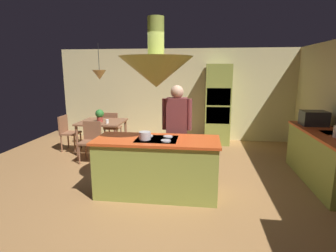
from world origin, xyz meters
name	(u,v)px	position (x,y,z in m)	size (l,w,h in m)	color
ground	(159,188)	(0.00, 0.00, 0.00)	(8.16, 8.16, 0.00)	#9E7042
wall_back	(178,95)	(0.00, 3.45, 1.27)	(6.80, 0.10, 2.55)	beige
kitchen_island	(157,166)	(0.00, -0.20, 0.46)	(1.95, 0.79, 0.94)	#939E42
counter_run_right	(325,157)	(2.84, 0.60, 0.47)	(0.73, 2.12, 0.92)	#939E42
oven_tower	(218,105)	(1.10, 3.04, 1.06)	(0.66, 0.62, 2.12)	#939E42
dining_table	(102,125)	(-1.70, 1.90, 0.66)	(1.04, 0.95, 0.76)	brown
person_at_island	(177,126)	(0.25, 0.47, 0.99)	(0.53, 0.23, 1.71)	tan
range_hood	(156,70)	(0.00, -0.20, 1.97)	(1.10, 1.10, 1.00)	#939E42
pendant_light_over_table	(99,75)	(-1.70, 1.90, 1.86)	(0.32, 0.32, 0.82)	#E0B266
chair_facing_island	(91,139)	(-1.70, 1.20, 0.50)	(0.40, 0.40, 0.87)	brown
chair_by_back_wall	(112,126)	(-1.70, 2.60, 0.50)	(0.40, 0.40, 0.87)	brown
chair_at_corner	(67,130)	(-2.60, 1.90, 0.50)	(0.40, 0.40, 0.87)	brown
potted_plant_on_table	(100,115)	(-1.71, 1.80, 0.93)	(0.20, 0.20, 0.30)	#99382D
cup_on_table	(107,121)	(-1.48, 1.66, 0.81)	(0.07, 0.07, 0.09)	white
microwave_on_counter	(314,118)	(2.84, 1.23, 1.06)	(0.46, 0.36, 0.28)	#232326
cooking_pot_on_cooktop	(145,136)	(-0.16, -0.33, 1.00)	(0.18, 0.18, 0.12)	#B2B2B7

